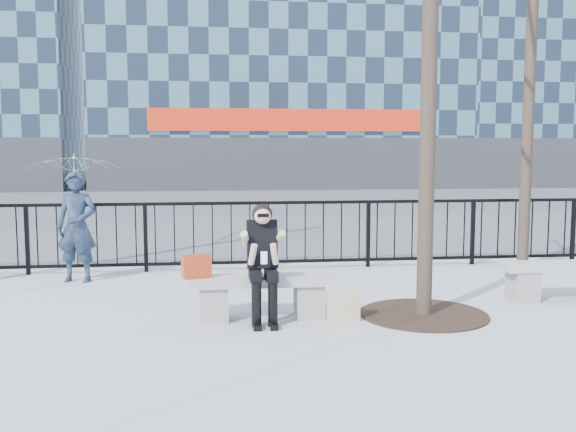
{
  "coord_description": "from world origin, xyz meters",
  "views": [
    {
      "loc": [
        -0.58,
        -7.23,
        1.97
      ],
      "look_at": [
        0.4,
        0.8,
        1.1
      ],
      "focal_mm": 40.0,
      "sensor_mm": 36.0,
      "label": 1
    }
  ],
  "objects": [
    {
      "name": "ground",
      "position": [
        0.0,
        0.0,
        0.0
      ],
      "size": [
        120.0,
        120.0,
        0.0
      ],
      "primitive_type": "plane",
      "color": "#A0A09B",
      "rests_on": "ground"
    },
    {
      "name": "street_surface",
      "position": [
        0.0,
        15.0,
        0.0
      ],
      "size": [
        60.0,
        23.0,
        0.01
      ],
      "primitive_type": "cube",
      "color": "#474747",
      "rests_on": "ground"
    },
    {
      "name": "railing",
      "position": [
        0.0,
        3.0,
        0.55
      ],
      "size": [
        14.0,
        0.06,
        1.1
      ],
      "color": "black",
      "rests_on": "ground"
    },
    {
      "name": "tree_grate",
      "position": [
        1.9,
        -0.1,
        0.01
      ],
      "size": [
        1.5,
        1.5,
        0.02
      ],
      "primitive_type": "cylinder",
      "color": "black",
      "rests_on": "ground"
    },
    {
      "name": "bench_main",
      "position": [
        0.0,
        0.0,
        0.3
      ],
      "size": [
        1.65,
        0.46,
        0.49
      ],
      "color": "slate",
      "rests_on": "ground"
    },
    {
      "name": "bench_second",
      "position": [
        3.95,
        0.46,
        0.3
      ],
      "size": [
        1.62,
        0.45,
        0.48
      ],
      "rotation": [
        0.0,
        0.0,
        -0.04
      ],
      "color": "slate",
      "rests_on": "ground"
    },
    {
      "name": "seated_woman",
      "position": [
        0.0,
        -0.16,
        0.67
      ],
      "size": [
        0.5,
        0.64,
        1.34
      ],
      "color": "black",
      "rests_on": "ground"
    },
    {
      "name": "handbag",
      "position": [
        -0.75,
        0.02,
        0.62
      ],
      "size": [
        0.35,
        0.24,
        0.26
      ],
      "primitive_type": "cube",
      "rotation": [
        0.0,
        0.0,
        0.29
      ],
      "color": "#AA3414",
      "rests_on": "bench_main"
    },
    {
      "name": "shopping_bag",
      "position": [
        0.91,
        -0.23,
        0.17
      ],
      "size": [
        0.37,
        0.17,
        0.34
      ],
      "primitive_type": "cube",
      "rotation": [
        0.0,
        0.0,
        0.11
      ],
      "color": "beige",
      "rests_on": "ground"
    },
    {
      "name": "standing_man",
      "position": [
        -2.52,
        2.37,
        0.81
      ],
      "size": [
        0.66,
        0.5,
        1.63
      ],
      "primitive_type": "imported",
      "rotation": [
        0.0,
        0.0,
        -0.19
      ],
      "color": "black",
      "rests_on": "ground"
    },
    {
      "name": "vendor_umbrella",
      "position": [
        -3.6,
        7.53,
        0.92
      ],
      "size": [
        2.29,
        2.32,
        1.85
      ],
      "primitive_type": "imported",
      "rotation": [
        0.0,
        0.0,
        -0.15
      ],
      "color": "yellow",
      "rests_on": "ground"
    }
  ]
}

